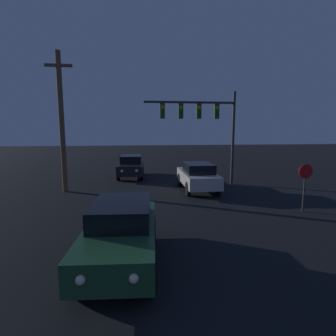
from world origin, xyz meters
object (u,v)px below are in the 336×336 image
at_px(utility_pole, 62,121).
at_px(car_mid, 198,176).
at_px(traffic_signal_mast, 205,119).
at_px(stop_sign, 305,179).
at_px(car_far, 131,166).
at_px(car_near, 121,231).

bearing_deg(utility_pole, car_mid, -4.19).
relative_size(traffic_signal_mast, stop_sign, 2.83).
height_order(car_far, stop_sign, stop_sign).
distance_m(traffic_signal_mast, utility_pole, 8.16).
bearing_deg(car_near, car_mid, -112.58).
distance_m(car_mid, utility_pole, 8.03).
xyz_separation_m(car_mid, utility_pole, (-7.41, 0.54, 3.06)).
bearing_deg(utility_pole, car_near, -66.82).
bearing_deg(car_far, car_mid, 131.36).
height_order(car_mid, car_far, same).
xyz_separation_m(car_near, traffic_signal_mast, (4.55, 9.17, 3.21)).
bearing_deg(car_mid, utility_pole, 175.77).
relative_size(car_near, car_far, 1.01).
height_order(car_far, utility_pole, utility_pole).
distance_m(car_near, traffic_signal_mast, 10.73).
bearing_deg(stop_sign, traffic_signal_mast, 115.65).
bearing_deg(car_far, stop_sign, 130.96).
relative_size(car_mid, utility_pole, 0.56).
relative_size(stop_sign, utility_pole, 0.27).
bearing_deg(traffic_signal_mast, car_near, -116.37).
xyz_separation_m(traffic_signal_mast, utility_pole, (-8.11, -0.84, -0.16)).
height_order(car_mid, stop_sign, stop_sign).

